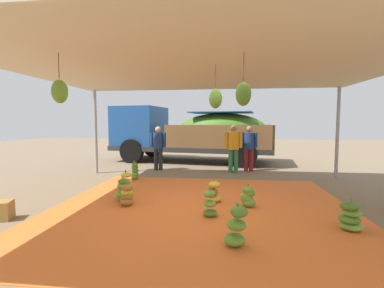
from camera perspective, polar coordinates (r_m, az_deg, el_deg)
ground_plane at (r=8.34m, az=3.75°, el=-7.12°), size 40.00×40.00×0.00m
tarp_orange at (r=5.44m, az=2.06°, el=-13.39°), size 5.85×5.53×0.01m
tent_canopy at (r=5.19m, az=1.98°, el=16.08°), size 8.00×7.00×2.81m
banana_bunch_0 at (r=5.70m, az=-13.61°, el=-10.51°), size 0.40×0.43×0.48m
banana_bunch_1 at (r=5.77m, az=4.63°, el=-10.22°), size 0.41×0.41×0.49m
banana_bunch_2 at (r=4.91m, az=3.80°, el=-12.71°), size 0.31×0.31×0.53m
banana_bunch_3 at (r=5.57m, az=11.77°, el=-10.89°), size 0.39×0.37×0.45m
banana_bunch_4 at (r=6.00m, az=-14.38°, el=-9.54°), size 0.42×0.38×0.53m
banana_bunch_5 at (r=3.86m, az=9.41°, el=-17.01°), size 0.38×0.36×0.60m
banana_bunch_6 at (r=6.87m, az=-13.84°, el=-7.91°), size 0.42×0.42×0.51m
banana_bunch_7 at (r=4.99m, az=30.60°, el=-13.19°), size 0.45×0.44×0.50m
banana_bunch_8 at (r=8.18m, az=-12.01°, el=-5.71°), size 0.30×0.30×0.55m
cargo_truck_main at (r=11.71m, az=-0.52°, el=2.57°), size 7.11×3.42×2.40m
worker_0 at (r=9.62m, az=-7.19°, el=-0.14°), size 0.57×0.35×1.56m
worker_1 at (r=9.52m, az=12.00°, el=-0.19°), size 0.58×0.35×1.57m
worker_2 at (r=9.16m, az=8.79°, el=-0.21°), size 0.59×0.36×1.60m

